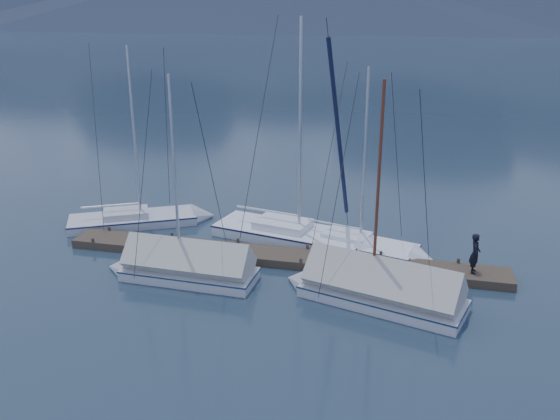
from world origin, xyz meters
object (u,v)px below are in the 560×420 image
object	(u,v)px
sailboat_open_mid	(310,239)
sailboat_covered_near	(369,289)
sailboat_covered_far	(178,268)
person	(475,253)
sailboat_open_left	(152,220)
sailboat_open_right	(370,249)

from	to	relation	value
sailboat_open_mid	sailboat_covered_near	size ratio (longest dim) A/B	1.21
sailboat_covered_far	person	bearing A→B (deg)	12.19
sailboat_open_left	sailboat_open_mid	xyz separation A→B (m)	(7.85, -0.73, 0.02)
sailboat_covered_far	person	distance (m)	11.21
sailboat_open_left	sailboat_covered_far	xyz separation A→B (m)	(3.55, -5.29, 0.25)
sailboat_open_left	sailboat_covered_far	world-z (taller)	sailboat_open_left
person	sailboat_covered_near	bearing A→B (deg)	123.61
sailboat_covered_near	sailboat_open_right	bearing A→B (deg)	94.31
sailboat_covered_far	sailboat_open_mid	bearing A→B (deg)	46.73
sailboat_open_right	sailboat_covered_near	xyz separation A→B (m)	(0.32, -4.29, 0.28)
sailboat_covered_near	sailboat_covered_far	bearing A→B (deg)	178.96
sailboat_covered_far	person	xyz separation A→B (m)	(10.94, 2.36, 0.70)
sailboat_open_mid	sailboat_open_left	bearing A→B (deg)	174.67
sailboat_open_mid	sailboat_covered_far	distance (m)	6.27
sailboat_open_mid	sailboat_open_right	bearing A→B (deg)	-8.79
sailboat_covered_far	sailboat_covered_near	bearing A→B (deg)	-1.04
sailboat_covered_near	sailboat_covered_far	xyz separation A→B (m)	(-7.25, 0.13, -0.02)
sailboat_open_left	sailboat_covered_far	size ratio (longest dim) A/B	1.07
sailboat_open_mid	sailboat_covered_near	bearing A→B (deg)	-57.81
sailboat_open_mid	sailboat_covered_near	xyz separation A→B (m)	(2.95, -4.69, 0.24)
sailboat_open_mid	sailboat_covered_near	world-z (taller)	sailboat_open_mid
sailboat_covered_near	sailboat_covered_far	distance (m)	7.25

